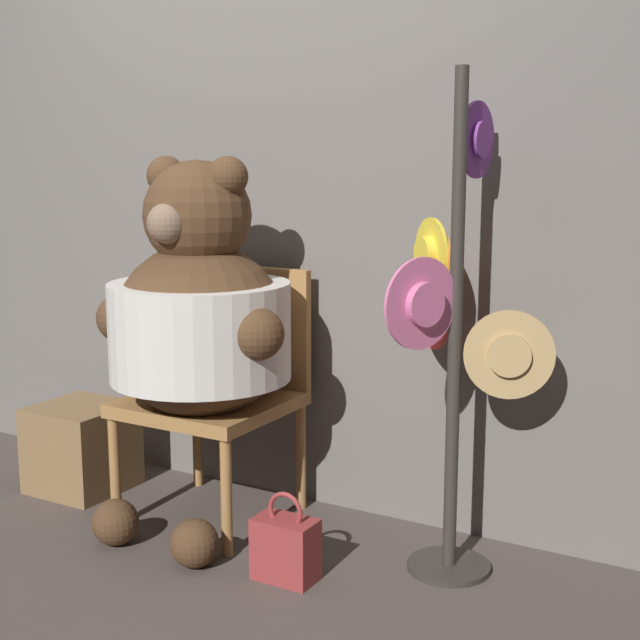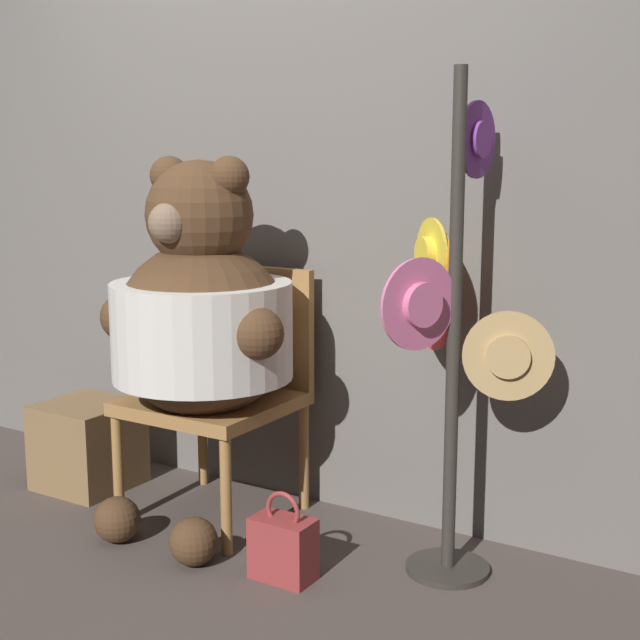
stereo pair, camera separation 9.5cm
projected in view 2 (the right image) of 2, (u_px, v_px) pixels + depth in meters
The scene contains 7 objects.
ground_plane at pixel (170, 557), 3.09m from camera, with size 14.00×14.00×0.00m, color #4C423D.
wall_back at pixel (290, 163), 3.49m from camera, with size 8.00×0.10×2.69m.
chair at pixel (226, 381), 3.43m from camera, with size 0.57×0.56×0.95m.
teddy_bear at pixel (201, 318), 3.22m from camera, with size 0.79×0.70×1.37m.
hat_display_rack at pixel (450, 320), 2.89m from camera, with size 0.54×0.52×1.64m.
handbag_on_ground at pixel (283, 547), 2.91m from camera, with size 0.21×0.12×0.30m.
wooden_crate at pixel (88, 445), 3.74m from camera, with size 0.36×0.36×0.36m.
Camera 2 is at (1.96, -2.19, 1.36)m, focal length 50.00 mm.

